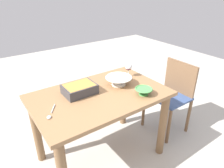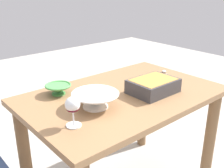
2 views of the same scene
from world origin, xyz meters
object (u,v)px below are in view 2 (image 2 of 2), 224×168
wine_glass (73,107)px  mixing_bowl (58,89)px  serving_spoon (166,73)px  dining_table (123,114)px  small_bowl (95,99)px  casserole_dish (153,85)px

wine_glass → mixing_bowl: 0.41m
wine_glass → serving_spoon: bearing=-167.3°
mixing_bowl → serving_spoon: 0.81m
dining_table → small_bowl: small_bowl is taller
wine_glass → serving_spoon: size_ratio=0.83×
mixing_bowl → serving_spoon: bearing=167.8°
casserole_dish → small_bowl: casserole_dish is taller
dining_table → serving_spoon: 0.51m
small_bowl → casserole_dish: bearing=170.7°
wine_glass → mixing_bowl: bearing=-110.0°
dining_table → casserole_dish: (-0.14, 0.11, 0.19)m
casserole_dish → small_bowl: size_ratio=1.10×
serving_spoon → dining_table: bearing=7.9°
serving_spoon → casserole_dish: bearing=27.5°
casserole_dish → serving_spoon: size_ratio=1.57×
casserole_dish → mixing_bowl: bearing=-37.7°
mixing_bowl → serving_spoon: size_ratio=0.87×
casserole_dish → small_bowl: bearing=-9.3°
dining_table → wine_glass: wine_glass is taller
small_bowl → mixing_bowl: bearing=-77.8°
wine_glass → serving_spoon: (-0.93, -0.21, -0.09)m
serving_spoon → mixing_bowl: bearing=-12.2°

